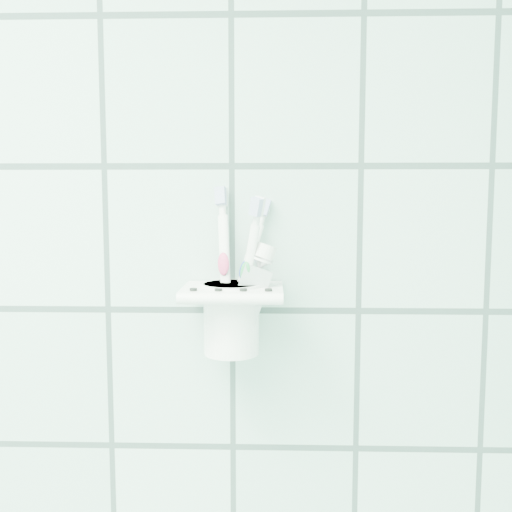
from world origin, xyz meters
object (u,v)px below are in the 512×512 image
Objects in this scene: toothbrush_pink at (228,266)px; toothpaste_tube at (231,287)px; cup at (231,315)px; toothbrush_orange at (235,268)px; toothbrush_blue at (222,268)px; holder_bracket at (233,293)px.

toothbrush_pink reaches higher than toothpaste_tube.
toothpaste_tube is (0.00, -0.00, -0.03)m from toothbrush_pink.
toothbrush_orange is at bearing 75.72° from cup.
cup is 0.06m from toothbrush_blue.
toothbrush_orange is (0.02, 0.01, -0.00)m from toothbrush_blue.
toothbrush_blue is at bearing 121.64° from toothpaste_tube.
toothpaste_tube is at bearing -96.90° from holder_bracket.
toothbrush_orange reaches higher than toothpaste_tube.
cup is 0.04m from toothpaste_tube.
toothpaste_tube is at bearing -14.40° from toothbrush_pink.
holder_bracket is 0.03m from toothbrush_orange.
toothbrush_orange is at bearing 85.21° from holder_bracket.
toothbrush_blue is 1.32× the size of toothpaste_tube.
toothbrush_blue reaches higher than toothpaste_tube.
toothbrush_orange is (0.00, 0.02, 0.03)m from holder_bracket.
toothbrush_blue is at bearing 171.71° from cup.
toothpaste_tube is at bearing -47.29° from toothbrush_blue.
holder_bracket is 0.83× the size of toothpaste_tube.
toothbrush_pink reaches higher than cup.
holder_bracket is at bearing -62.54° from toothbrush_orange.
toothbrush_pink is 1.40× the size of toothpaste_tube.
toothbrush_pink is 1.06× the size of toothbrush_orange.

